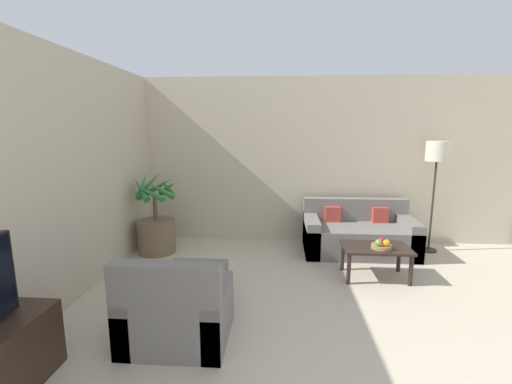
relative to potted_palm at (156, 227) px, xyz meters
name	(u,v)px	position (x,y,z in m)	size (l,w,h in m)	color
wall_back	(359,161)	(3.15, 0.78, 0.95)	(8.62, 0.06, 2.70)	beige
potted_palm	(156,227)	(0.00, 0.00, 0.00)	(0.70, 0.70, 1.25)	brown
sofa_loveseat	(358,235)	(3.08, 0.23, -0.13)	(1.63, 0.87, 0.78)	slate
floor_lamp	(437,158)	(4.20, 0.36, 1.05)	(0.33, 0.33, 1.70)	#2D2823
coffee_table	(376,251)	(3.09, -0.70, -0.05)	(0.83, 0.52, 0.41)	black
fruit_bowl	(381,247)	(3.14, -0.77, 0.03)	(0.25, 0.25, 0.04)	#997A4C
apple_red	(382,240)	(3.16, -0.71, 0.09)	(0.08, 0.08, 0.08)	red
apple_green	(378,243)	(3.08, -0.81, 0.10)	(0.08, 0.08, 0.08)	olive
orange_fruit	(387,243)	(3.18, -0.82, 0.10)	(0.09, 0.09, 0.09)	orange
armchair	(177,313)	(0.98, -2.18, -0.14)	(0.89, 0.76, 0.83)	slate
ottoman	(196,283)	(0.96, -1.43, -0.22)	(0.65, 0.55, 0.37)	slate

